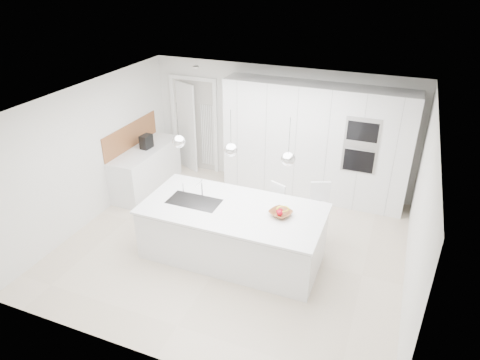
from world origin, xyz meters
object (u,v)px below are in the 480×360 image
at_px(island_base, 232,234).
at_px(bar_stool_left, 275,213).
at_px(fruit_bowl, 281,213).
at_px(espresso_machine, 146,142).
at_px(bar_stool_right, 316,213).

relative_size(island_base, bar_stool_left, 2.85).
bearing_deg(fruit_bowl, espresso_machine, 156.03).
bearing_deg(bar_stool_left, fruit_bowl, -43.80).
xyz_separation_m(fruit_bowl, espresso_machine, (-3.28, 1.46, 0.10)).
height_order(island_base, bar_stool_right, bar_stool_right).
xyz_separation_m(fruit_bowl, bar_stool_right, (0.39, 0.86, -0.42)).
height_order(espresso_machine, bar_stool_right, espresso_machine).
height_order(bar_stool_left, bar_stool_right, bar_stool_right).
distance_m(island_base, bar_stool_right, 1.50).
distance_m(island_base, fruit_bowl, 0.92).
bearing_deg(bar_stool_right, bar_stool_left, 173.13).
height_order(island_base, fruit_bowl, fruit_bowl).
bearing_deg(bar_stool_left, island_base, -97.45).
bearing_deg(espresso_machine, bar_stool_left, -9.26).
bearing_deg(fruit_bowl, island_base, -171.95).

